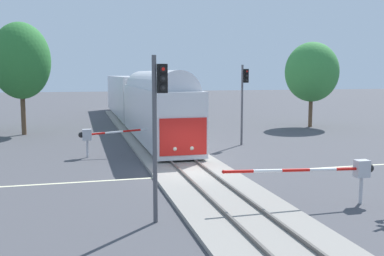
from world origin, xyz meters
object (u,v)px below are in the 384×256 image
commuter_train (138,99)px  maple_right_background (312,72)px  traffic_signal_far_side (244,92)px  traffic_signal_median (158,112)px  oak_behind_train (21,61)px  crossing_gate_near (344,170)px  crossing_gate_far (99,135)px

commuter_train → maple_right_background: (16.51, -4.27, 2.62)m
traffic_signal_far_side → traffic_signal_median: bearing=-120.5°
oak_behind_train → commuter_train: bearing=17.5°
commuter_train → maple_right_background: 17.25m
crossing_gate_near → traffic_signal_far_side: traffic_signal_far_side is taller
traffic_signal_median → maple_right_background: size_ratio=0.71×
commuter_train → traffic_signal_median: 28.86m
crossing_gate_near → traffic_signal_median: traffic_signal_median is taller
traffic_signal_median → oak_behind_train: 26.54m
commuter_train → crossing_gate_far: commuter_train is taller
crossing_gate_near → traffic_signal_far_side: bearing=84.3°
maple_right_background → oak_behind_train: oak_behind_train is taller
crossing_gate_far → traffic_signal_median: (1.47, -13.26, 2.51)m
traffic_signal_far_side → oak_behind_train: oak_behind_train is taller
crossing_gate_near → maple_right_background: (12.02, 24.17, 3.99)m
maple_right_background → oak_behind_train: (-26.89, 1.01, 0.92)m
crossing_gate_near → maple_right_background: maple_right_background is taller
maple_right_background → traffic_signal_median: bearing=-128.8°
traffic_signal_median → traffic_signal_far_side: 17.96m
traffic_signal_median → traffic_signal_far_side: traffic_signal_median is taller
commuter_train → traffic_signal_far_side: 14.55m
traffic_signal_median → oak_behind_train: oak_behind_train is taller
commuter_train → maple_right_background: bearing=-14.5°
oak_behind_train → crossing_gate_near: bearing=-59.4°
oak_behind_train → traffic_signal_far_side: bearing=-31.2°
traffic_signal_median → maple_right_background: bearing=51.2°
crossing_gate_far → traffic_signal_median: 13.57m
commuter_train → traffic_signal_far_side: bearing=-65.5°
traffic_signal_far_side → oak_behind_train: (-16.40, 9.93, 2.38)m
crossing_gate_near → crossing_gate_far: (-9.05, 13.03, 0.02)m
traffic_signal_far_side → oak_behind_train: bearing=148.8°
crossing_gate_far → oak_behind_train: (-5.83, 12.15, 4.89)m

